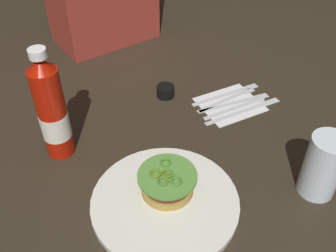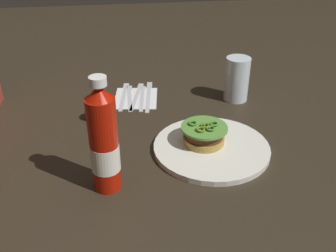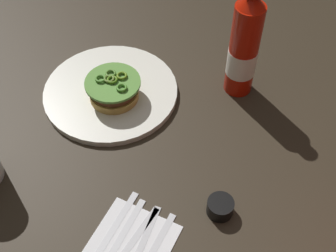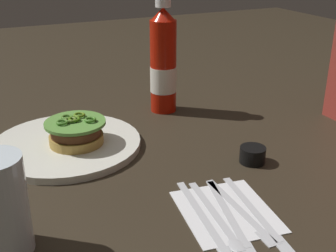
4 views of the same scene
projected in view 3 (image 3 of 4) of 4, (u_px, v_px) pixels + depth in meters
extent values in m
plane|color=#2C2418|center=(122.00, 149.00, 0.88)|extent=(3.00, 3.00, 0.00)
cylinder|color=silver|center=(111.00, 92.00, 0.97)|extent=(0.29, 0.29, 0.01)
cylinder|color=#B08A40|center=(114.00, 94.00, 0.94)|extent=(0.10, 0.10, 0.02)
cylinder|color=#512D19|center=(113.00, 88.00, 0.93)|extent=(0.10, 0.10, 0.02)
cylinder|color=red|center=(113.00, 85.00, 0.92)|extent=(0.09, 0.09, 0.01)
cylinder|color=#568C38|center=(113.00, 83.00, 0.92)|extent=(0.12, 0.12, 0.01)
torus|color=#427A28|center=(100.00, 79.00, 0.91)|extent=(0.02, 0.02, 0.01)
torus|color=#417C24|center=(122.00, 88.00, 0.90)|extent=(0.02, 0.02, 0.01)
torus|color=#457316|center=(112.00, 80.00, 0.91)|extent=(0.02, 0.02, 0.01)
torus|color=#557B19|center=(122.00, 76.00, 0.92)|extent=(0.02, 0.02, 0.01)
torus|color=#55722A|center=(109.00, 79.00, 0.91)|extent=(0.02, 0.02, 0.01)
torus|color=#457426|center=(111.00, 73.00, 0.92)|extent=(0.02, 0.02, 0.01)
cylinder|color=#AE1506|center=(243.00, 51.00, 0.90)|extent=(0.06, 0.06, 0.21)
cone|color=#AE1506|center=(252.00, 0.00, 0.81)|extent=(0.05, 0.05, 0.03)
cylinder|color=white|center=(242.00, 61.00, 0.93)|extent=(0.06, 0.06, 0.06)
cylinder|color=black|center=(220.00, 207.00, 0.78)|extent=(0.05, 0.05, 0.03)
cube|color=silver|center=(128.00, 248.00, 0.74)|extent=(0.17, 0.15, 0.00)
cube|color=silver|center=(108.00, 237.00, 0.75)|extent=(0.20, 0.04, 0.00)
cube|color=silver|center=(118.00, 242.00, 0.75)|extent=(0.18, 0.03, 0.00)
cube|color=silver|center=(128.00, 247.00, 0.74)|extent=(0.17, 0.05, 0.00)
cube|color=silver|center=(139.00, 252.00, 0.74)|extent=(0.18, 0.02, 0.00)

